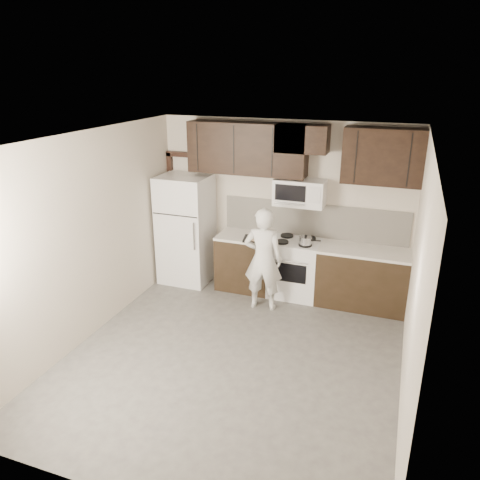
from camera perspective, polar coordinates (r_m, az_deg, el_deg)
The scene contains 14 objects.
floor at distance 6.07m, azimuth -0.78°, elevation -13.97°, with size 4.50×4.50×0.00m, color #4C4A48.
back_wall at distance 7.46m, azimuth 5.27°, elevation 4.10°, with size 4.00×4.00×0.00m, color beige.
ceiling at distance 5.07m, azimuth -0.93°, elevation 12.15°, with size 4.50×4.50×0.00m, color white.
counter_run at distance 7.36m, azimuth 8.97°, elevation -3.72°, with size 2.95×0.64×0.91m.
stove at distance 7.41m, azimuth 6.67°, elevation -3.38°, with size 0.76×0.66×0.94m.
backsplash at distance 7.40m, azimuth 8.95°, elevation 2.41°, with size 2.90×0.02×0.54m, color beige.
upper_cabinets at distance 7.04m, azimuth 6.80°, elevation 10.86°, with size 3.48×0.35×0.78m.
microwave at distance 7.13m, azimuth 7.28°, elevation 5.77°, with size 0.76×0.42×0.40m.
refrigerator at distance 7.80m, azimuth -6.61°, elevation 1.29°, with size 0.80×0.76×1.80m.
door_trim at distance 8.13m, azimuth -8.06°, elevation 4.59°, with size 0.50×0.08×2.12m.
saucepan at distance 7.05m, azimuth 8.00°, elevation -0.15°, with size 0.32×0.18×0.18m.
baking_tray at distance 7.25m, azimuth 2.16°, elevation 0.13°, with size 0.43×0.32×0.02m, color black.
pizza at distance 7.24m, azimuth 2.16°, elevation 0.29°, with size 0.29×0.29×0.02m, color tan.
person at distance 6.85m, azimuth 2.85°, elevation -2.37°, with size 0.57×0.37×1.57m, color white.
Camera 1 is at (1.78, -4.70, 3.41)m, focal length 35.00 mm.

